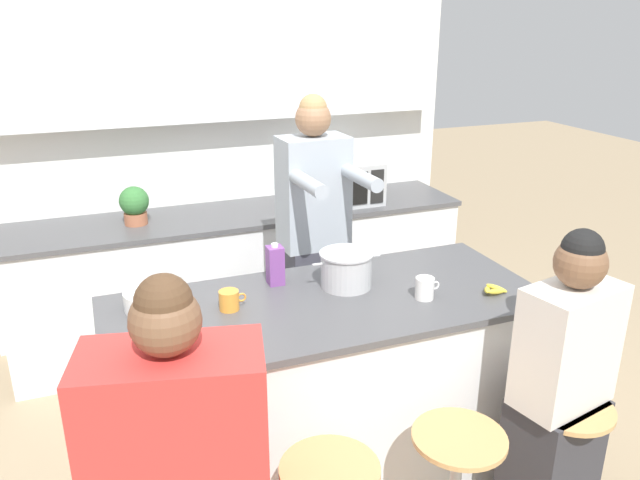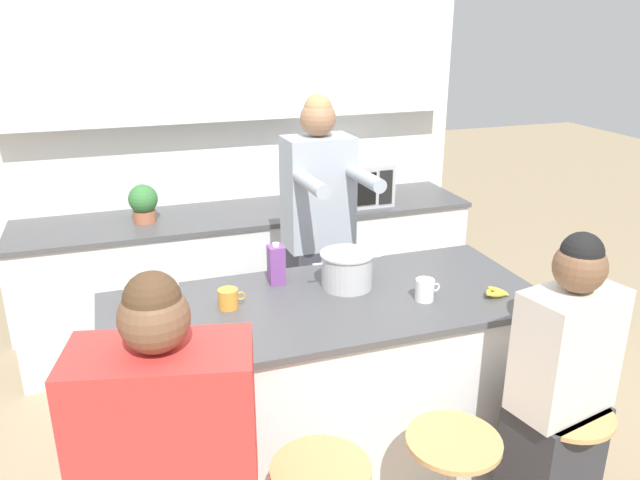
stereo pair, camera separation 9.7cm
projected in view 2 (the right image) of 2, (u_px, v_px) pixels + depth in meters
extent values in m
plane|color=tan|center=(325.00, 475.00, 3.00)|extent=(16.00, 16.00, 0.00)
cube|color=silver|center=(236.00, 131.00, 4.15)|extent=(3.13, 0.06, 2.70)
cube|color=silver|center=(236.00, 59.00, 3.89)|extent=(2.88, 0.16, 0.75)
cube|color=silver|center=(252.00, 277.00, 4.17)|extent=(2.88, 0.57, 0.86)
cube|color=#4C4C4F|center=(250.00, 214.00, 4.02)|extent=(2.91, 0.60, 0.03)
cube|color=black|center=(325.00, 470.00, 2.99)|extent=(1.77, 0.68, 0.06)
cube|color=silver|center=(326.00, 390.00, 2.84)|extent=(1.85, 0.76, 0.84)
cube|color=#4C4C4F|center=(326.00, 304.00, 2.69)|extent=(1.89, 0.80, 0.03)
cylinder|color=tan|center=(321.00, 470.00, 2.11)|extent=(0.35, 0.35, 0.02)
cylinder|color=tan|center=(454.00, 441.00, 2.25)|extent=(0.35, 0.35, 0.02)
cylinder|color=#B7BABC|center=(557.00, 480.00, 2.52)|extent=(0.04, 0.04, 0.62)
cylinder|color=tan|center=(568.00, 414.00, 2.41)|extent=(0.35, 0.35, 0.02)
cube|color=#383842|center=(318.00, 321.00, 3.51)|extent=(0.31, 0.23, 0.92)
cube|color=#9EA8B2|center=(318.00, 193.00, 3.25)|extent=(0.36, 0.23, 0.59)
cylinder|color=#9EA8B2|center=(311.00, 184.00, 2.92)|extent=(0.08, 0.33, 0.07)
cylinder|color=#9EA8B2|center=(365.00, 178.00, 3.02)|extent=(0.08, 0.33, 0.07)
sphere|color=#936B4C|center=(318.00, 118.00, 3.12)|extent=(0.19, 0.19, 0.18)
sphere|color=#A37F51|center=(318.00, 108.00, 3.10)|extent=(0.15, 0.15, 0.14)
cube|color=red|center=(165.00, 426.00, 1.90)|extent=(0.60, 0.40, 0.53)
sphere|color=brown|center=(154.00, 318.00, 1.77)|extent=(0.25, 0.25, 0.21)
sphere|color=#513823|center=(152.00, 300.00, 1.75)|extent=(0.20, 0.20, 0.17)
cube|color=#333338|center=(548.00, 473.00, 2.55)|extent=(0.40, 0.33, 0.65)
cube|color=silver|center=(567.00, 351.00, 2.35)|extent=(0.43, 0.30, 0.49)
sphere|color=brown|center=(580.00, 267.00, 2.23)|extent=(0.23, 0.23, 0.19)
sphere|color=black|center=(582.00, 253.00, 2.22)|extent=(0.18, 0.18, 0.15)
cylinder|color=#B7BABC|center=(347.00, 271.00, 2.79)|extent=(0.23, 0.23, 0.15)
cylinder|color=#B7BABC|center=(347.00, 254.00, 2.77)|extent=(0.24, 0.24, 0.01)
cylinder|color=#B7BABC|center=(317.00, 264.00, 2.73)|extent=(0.05, 0.01, 0.01)
cylinder|color=#B7BABC|center=(376.00, 257.00, 2.82)|extent=(0.05, 0.01, 0.01)
cylinder|color=white|center=(152.00, 296.00, 2.63)|extent=(0.23, 0.23, 0.08)
cylinder|color=orange|center=(228.00, 299.00, 2.60)|extent=(0.08, 0.08, 0.08)
torus|color=orange|center=(241.00, 296.00, 2.62)|extent=(0.04, 0.01, 0.04)
cylinder|color=white|center=(425.00, 290.00, 2.67)|extent=(0.08, 0.08, 0.10)
torus|color=white|center=(436.00, 287.00, 2.68)|extent=(0.04, 0.01, 0.04)
ellipsoid|color=yellow|center=(497.00, 295.00, 2.69)|extent=(0.10, 0.04, 0.04)
ellipsoid|color=yellow|center=(488.00, 293.00, 2.71)|extent=(0.08, 0.09, 0.04)
ellipsoid|color=yellow|center=(498.00, 291.00, 2.73)|extent=(0.09, 0.09, 0.04)
cube|color=#7A428E|center=(276.00, 265.00, 2.82)|extent=(0.07, 0.07, 0.18)
cylinder|color=white|center=(276.00, 245.00, 2.79)|extent=(0.03, 0.03, 0.02)
cube|color=#B2B5B7|center=(350.00, 183.00, 4.14)|extent=(0.50, 0.35, 0.28)
cube|color=black|center=(354.00, 190.00, 3.96)|extent=(0.31, 0.01, 0.21)
cube|color=black|center=(386.00, 187.00, 4.03)|extent=(0.09, 0.01, 0.22)
cylinder|color=#A86042|center=(145.00, 216.00, 3.80)|extent=(0.14, 0.14, 0.07)
sphere|color=#387538|center=(143.00, 199.00, 3.76)|extent=(0.18, 0.18, 0.18)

